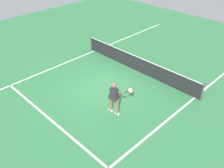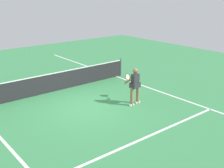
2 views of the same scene
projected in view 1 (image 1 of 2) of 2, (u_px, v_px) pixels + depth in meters
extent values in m
plane|color=#38844C|center=(104.00, 89.00, 12.46)|extent=(27.61, 27.61, 0.00)
cube|color=white|center=(49.00, 119.00, 10.56)|extent=(7.25, 0.10, 0.01)
cube|color=white|center=(62.00, 64.00, 14.60)|extent=(0.10, 19.24, 0.01)
cube|color=white|center=(163.00, 123.00, 10.31)|extent=(0.10, 19.24, 0.01)
cylinder|color=#4C4C51|center=(91.00, 43.00, 16.03)|extent=(0.08, 0.08, 0.97)
cylinder|color=#4C4C51|center=(203.00, 92.00, 11.38)|extent=(0.08, 0.08, 0.97)
cube|color=#232326|center=(137.00, 64.00, 13.74)|extent=(7.77, 0.02, 0.85)
cube|color=white|center=(138.00, 57.00, 13.50)|extent=(7.77, 0.02, 0.04)
cylinder|color=#8C6647|center=(111.00, 104.00, 10.80)|extent=(0.13, 0.13, 0.78)
cylinder|color=#8C6647|center=(117.00, 107.00, 10.61)|extent=(0.13, 0.13, 0.78)
cube|color=white|center=(111.00, 110.00, 10.99)|extent=(0.20, 0.10, 0.08)
cube|color=white|center=(117.00, 113.00, 10.80)|extent=(0.20, 0.10, 0.08)
cube|color=#2D2D33|center=(114.00, 93.00, 10.35)|extent=(0.34, 0.23, 0.52)
cube|color=#2D2D33|center=(114.00, 97.00, 10.46)|extent=(0.42, 0.32, 0.20)
sphere|color=#8C6647|center=(114.00, 85.00, 10.13)|extent=(0.22, 0.22, 0.22)
cylinder|color=#8C6647|center=(113.00, 90.00, 10.51)|extent=(0.32, 0.46, 0.37)
cylinder|color=#8C6647|center=(119.00, 92.00, 10.35)|extent=(0.25, 0.48, 0.37)
cylinder|color=black|center=(126.00, 92.00, 10.45)|extent=(0.06, 0.30, 0.14)
torus|color=black|center=(131.00, 90.00, 10.67)|extent=(0.29, 0.15, 0.28)
cylinder|color=beige|center=(131.00, 90.00, 10.67)|extent=(0.25, 0.11, 0.23)
sphere|color=#D1E533|center=(20.00, 85.00, 12.68)|extent=(0.07, 0.07, 0.07)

